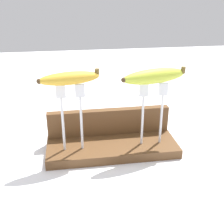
% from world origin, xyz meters
% --- Properties ---
extents(ground_plane, '(3.00, 3.00, 0.00)m').
position_xyz_m(ground_plane, '(0.00, 0.00, 0.00)').
color(ground_plane, silver).
extents(wooden_board, '(0.38, 0.15, 0.03)m').
position_xyz_m(wooden_board, '(0.00, 0.00, 0.01)').
color(wooden_board, brown).
rests_on(wooden_board, ground).
extents(board_backstop, '(0.37, 0.02, 0.08)m').
position_xyz_m(board_backstop, '(0.00, 0.06, 0.07)').
color(board_backstop, brown).
rests_on(board_backstop, wooden_board).
extents(fork_stand_left, '(0.08, 0.01, 0.19)m').
position_xyz_m(fork_stand_left, '(-0.11, -0.02, 0.14)').
color(fork_stand_left, silver).
rests_on(fork_stand_left, wooden_board).
extents(fork_stand_right, '(0.08, 0.01, 0.18)m').
position_xyz_m(fork_stand_right, '(0.11, -0.02, 0.14)').
color(fork_stand_right, silver).
rests_on(fork_stand_right, wooden_board).
extents(banana_raised_left, '(0.16, 0.07, 0.04)m').
position_xyz_m(banana_raised_left, '(-0.11, -0.02, 0.24)').
color(banana_raised_left, gold).
rests_on(banana_raised_left, fork_stand_left).
extents(banana_raised_right, '(0.19, 0.08, 0.04)m').
position_xyz_m(banana_raised_right, '(0.11, -0.02, 0.23)').
color(banana_raised_right, '#B2C138').
rests_on(banana_raised_right, fork_stand_right).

